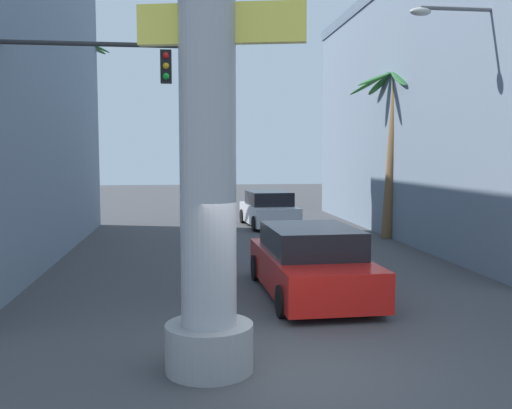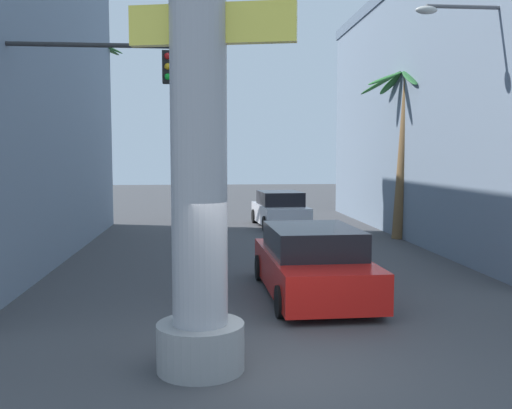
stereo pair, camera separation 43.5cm
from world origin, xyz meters
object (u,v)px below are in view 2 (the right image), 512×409
object	(u,v)px
car_far	(280,210)
palm_tree_mid_right	(404,133)
traffic_light_mast	(34,115)
palm_tree_far_left	(89,99)
street_lamp	(486,113)
neon_sign_pole	(199,82)
pedestrian_far_left	(83,213)
car_lead	(312,263)

from	to	relation	value
car_far	palm_tree_mid_right	xyz separation A→B (m)	(4.13, -4.06, 3.24)
traffic_light_mast	palm_tree_mid_right	bearing A→B (deg)	36.29
car_far	palm_tree_mid_right	size ratio (longest dim) A/B	0.68
car_far	palm_tree_far_left	size ratio (longest dim) A/B	0.52
street_lamp	traffic_light_mast	size ratio (longest dim) A/B	1.24
car_far	palm_tree_mid_right	world-z (taller)	palm_tree_mid_right
street_lamp	neon_sign_pole	bearing A→B (deg)	-141.12
neon_sign_pole	pedestrian_far_left	xyz separation A→B (m)	(-4.51, 13.64, -3.22)
traffic_light_mast	pedestrian_far_left	distance (m)	9.65
palm_tree_far_left	palm_tree_mid_right	bearing A→B (deg)	-23.85
car_lead	pedestrian_far_left	bearing A→B (deg)	126.77
car_lead	car_far	world-z (taller)	same
street_lamp	car_far	size ratio (longest dim) A/B	1.61
car_lead	palm_tree_far_left	size ratio (longest dim) A/B	0.58
traffic_light_mast	car_far	distance (m)	14.45
car_far	palm_tree_far_left	world-z (taller)	palm_tree_far_left
street_lamp	palm_tree_far_left	distance (m)	17.54
car_lead	car_far	size ratio (longest dim) A/B	1.12
car_lead	palm_tree_mid_right	world-z (taller)	palm_tree_mid_right
neon_sign_pole	palm_tree_far_left	bearing A→B (deg)	105.53
car_lead	pedestrian_far_left	size ratio (longest dim) A/B	2.90
traffic_light_mast	car_lead	distance (m)	6.90
street_lamp	car_far	world-z (taller)	street_lamp
traffic_light_mast	car_lead	world-z (taller)	traffic_light_mast
neon_sign_pole	street_lamp	distance (m)	9.29
car_lead	pedestrian_far_left	xyz separation A→B (m)	(-6.99, 9.35, 0.25)
palm_tree_mid_right	car_lead	bearing A→B (deg)	-121.01
pedestrian_far_left	car_far	bearing A→B (deg)	21.43
palm_tree_mid_right	neon_sign_pole	bearing A→B (deg)	-120.68
traffic_light_mast	car_far	xyz separation A→B (m)	(6.98, 12.22, -3.29)
car_lead	palm_tree_far_left	world-z (taller)	palm_tree_far_left
neon_sign_pole	traffic_light_mast	world-z (taller)	neon_sign_pole
traffic_light_mast	palm_tree_mid_right	distance (m)	13.78
street_lamp	pedestrian_far_left	bearing A→B (deg)	146.36
street_lamp	car_lead	bearing A→B (deg)	-162.01
palm_tree_mid_right	car_far	bearing A→B (deg)	135.54
pedestrian_far_left	neon_sign_pole	bearing A→B (deg)	-71.71
neon_sign_pole	car_lead	distance (m)	6.05
car_far	palm_tree_mid_right	distance (m)	6.64
palm_tree_mid_right	pedestrian_far_left	distance (m)	12.44
street_lamp	palm_tree_mid_right	xyz separation A→B (m)	(0.30, 6.86, -0.26)
car_lead	traffic_light_mast	bearing A→B (deg)	177.74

